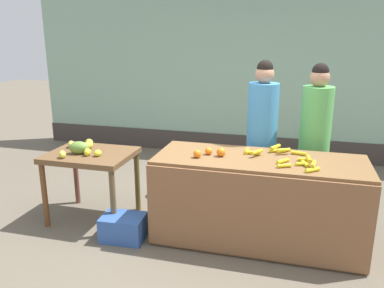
% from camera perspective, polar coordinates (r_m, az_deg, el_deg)
% --- Properties ---
extents(ground_plane, '(24.00, 24.00, 0.00)m').
position_cam_1_polar(ground_plane, '(4.32, 2.26, -12.80)').
color(ground_plane, '#665B4C').
extents(market_wall_back, '(7.70, 0.23, 2.86)m').
position_cam_1_polar(market_wall_back, '(6.79, 8.19, 9.99)').
color(market_wall_back, '#8CB299').
rests_on(market_wall_back, ground).
extents(fruit_stall_counter, '(2.07, 0.82, 0.89)m').
position_cam_1_polar(fruit_stall_counter, '(4.04, 9.62, -8.12)').
color(fruit_stall_counter, brown).
rests_on(fruit_stall_counter, ground).
extents(side_table_wooden, '(0.92, 0.74, 0.80)m').
position_cam_1_polar(side_table_wooden, '(4.52, -14.60, -2.57)').
color(side_table_wooden, brown).
rests_on(side_table_wooden, ground).
extents(banana_bunch_pile, '(0.73, 0.69, 0.07)m').
position_cam_1_polar(banana_bunch_pile, '(3.90, 13.61, -1.82)').
color(banana_bunch_pile, yellow).
rests_on(banana_bunch_pile, fruit_stall_counter).
extents(orange_pile, '(0.30, 0.21, 0.09)m').
position_cam_1_polar(orange_pile, '(3.89, 2.72, -1.23)').
color(orange_pile, orange).
rests_on(orange_pile, fruit_stall_counter).
extents(mango_papaya_pile, '(0.56, 0.59, 0.14)m').
position_cam_1_polar(mango_papaya_pile, '(4.49, -16.04, -0.54)').
color(mango_papaya_pile, '#DBD645').
rests_on(mango_papaya_pile, side_table_wooden).
extents(vendor_woman_blue_shirt, '(0.34, 0.34, 1.80)m').
position_cam_1_polar(vendor_woman_blue_shirt, '(4.51, 10.15, 0.67)').
color(vendor_woman_blue_shirt, '#33333D').
rests_on(vendor_woman_blue_shirt, ground).
extents(vendor_woman_green_shirt, '(0.34, 0.34, 1.78)m').
position_cam_1_polar(vendor_woman_green_shirt, '(4.58, 17.48, 0.22)').
color(vendor_woman_green_shirt, '#33333D').
rests_on(vendor_woman_green_shirt, ground).
extents(produce_crate, '(0.46, 0.35, 0.26)m').
position_cam_1_polar(produce_crate, '(4.20, -10.02, -11.97)').
color(produce_crate, '#3359A5').
rests_on(produce_crate, ground).
extents(produce_sack, '(0.45, 0.42, 0.60)m').
position_cam_1_polar(produce_sack, '(5.12, -2.49, -4.42)').
color(produce_sack, tan).
rests_on(produce_sack, ground).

